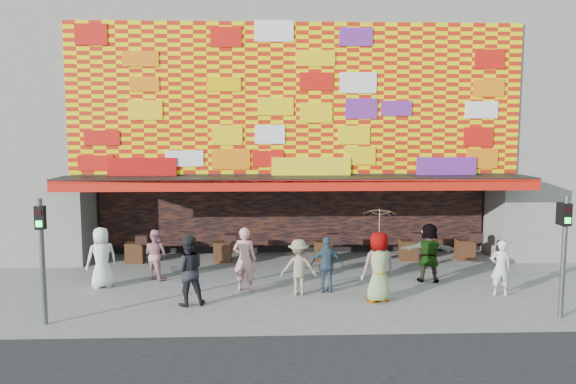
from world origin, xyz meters
name	(u,v)px	position (x,y,z in m)	size (l,w,h in m)	color
ground	(303,302)	(0.00, 0.00, 0.00)	(90.00, 90.00, 0.00)	slate
shop_building	(290,112)	(0.00, 8.18, 5.23)	(15.20, 9.40, 10.00)	gray
signal_left	(42,247)	(-6.20, -1.50, 1.86)	(0.22, 0.20, 3.00)	#59595B
signal_right	(564,243)	(6.20, -1.50, 1.86)	(0.22, 0.20, 3.00)	#59595B
ped_a	(102,258)	(-5.75, 1.57, 0.89)	(0.87, 0.56, 1.77)	white
ped_b	(245,259)	(-1.60, 1.08, 0.91)	(0.67, 0.44, 1.83)	tan
ped_c	(188,270)	(-3.03, -0.16, 0.93)	(0.90, 0.70, 1.85)	black
ped_d	(299,267)	(-0.09, 0.65, 0.78)	(1.01, 0.58, 1.56)	gray
ped_e	(327,265)	(0.72, 0.84, 0.79)	(0.93, 0.39, 1.59)	#374E61
ped_f	(429,252)	(3.90, 1.83, 0.90)	(1.66, 0.53, 1.79)	gray
ped_g	(379,267)	(2.00, -0.05, 0.94)	(0.92, 0.60, 1.89)	gray
ped_h	(501,268)	(5.48, 0.39, 0.77)	(0.56, 0.37, 1.55)	silver
ped_i	(155,254)	(-4.37, 2.40, 0.77)	(0.75, 0.59, 1.55)	#D28892
parasol	(379,224)	(2.00, -0.05, 2.11)	(0.94, 0.96, 1.76)	beige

